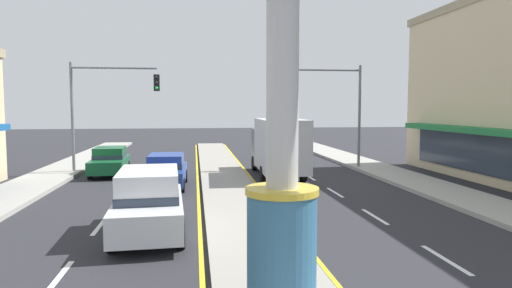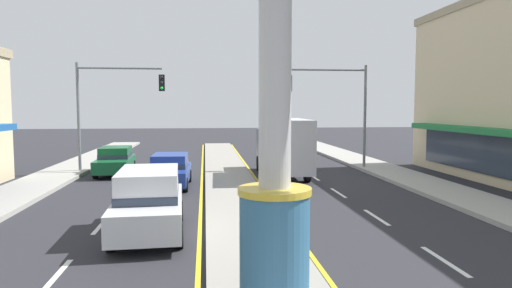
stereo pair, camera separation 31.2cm
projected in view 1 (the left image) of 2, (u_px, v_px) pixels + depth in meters
median_strip at (232, 194)px, 19.16m from camera, size 2.46×52.00×0.14m
sidewalk_right at (459, 197)px, 18.41m from camera, size 2.63×60.00×0.18m
lane_markings at (235, 202)px, 17.83m from camera, size 9.20×52.00×0.01m
district_sign at (282, 101)px, 7.95m from camera, size 7.09×1.33×7.40m
traffic_light_left_side at (105, 98)px, 25.05m from camera, size 4.86×0.46×6.20m
traffic_light_right_side at (331, 98)px, 26.58m from camera, size 4.86×0.46×6.20m
suv_near_right_lane at (149, 201)px, 13.17m from camera, size 2.14×4.69×1.90m
sedan_far_right_lane at (110, 161)px, 24.86m from camera, size 1.97×4.37×1.53m
box_truck_near_left_lane at (278, 146)px, 23.93m from camera, size 2.35×6.95×3.12m
sedan_mid_left_lane at (166, 170)px, 21.06m from camera, size 1.92×4.34×1.53m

